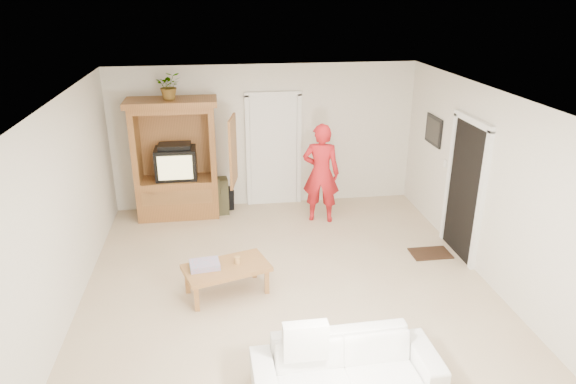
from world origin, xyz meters
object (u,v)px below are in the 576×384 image
(sofa, at_px, (346,368))
(coffee_table, at_px, (226,269))
(man, at_px, (321,173))
(armoire, at_px, (178,167))

(sofa, height_order, coffee_table, sofa)
(sofa, bearing_deg, man, 80.68)
(man, xyz_separation_m, coffee_table, (-1.69, -2.14, -0.51))
(armoire, bearing_deg, coffee_table, -74.68)
(man, distance_m, coffee_table, 2.78)
(armoire, distance_m, sofa, 5.09)
(armoire, bearing_deg, man, -13.24)
(armoire, height_order, man, armoire)
(man, height_order, coffee_table, man)
(man, relative_size, sofa, 0.93)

